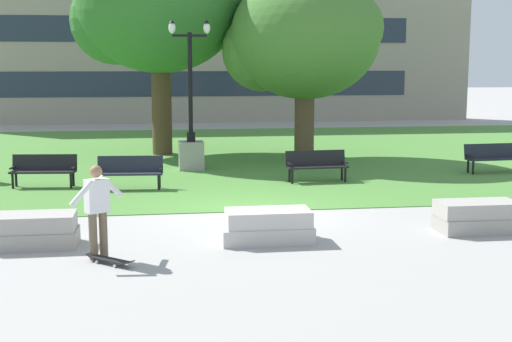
{
  "coord_description": "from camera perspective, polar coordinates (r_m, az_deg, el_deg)",
  "views": [
    {
      "loc": [
        -2.15,
        -16.32,
        3.57
      ],
      "look_at": [
        -0.06,
        -1.4,
        1.2
      ],
      "focal_mm": 50.0,
      "sensor_mm": 36.0,
      "label": 1
    }
  ],
  "objects": [
    {
      "name": "park_bench_near_right",
      "position": [
        19.95,
        -10.05,
        0.06
      ],
      "size": [
        1.83,
        0.66,
        0.9
      ],
      "color": "#1E232D",
      "rests_on": "grass_lawn"
    },
    {
      "name": "skateboard",
      "position": [
        12.87,
        -11.61,
        -6.95
      ],
      "size": [
        0.89,
        0.83,
        0.14
      ],
      "color": "black",
      "rests_on": "ground"
    },
    {
      "name": "building_facade_distant",
      "position": [
        40.98,
        -4.37,
        12.47
      ],
      "size": [
        31.4,
        1.03,
        12.22
      ],
      "color": "gray",
      "rests_on": "ground"
    },
    {
      "name": "tree_far_left",
      "position": [
        27.06,
        -7.88,
        13.03
      ],
      "size": [
        6.36,
        6.06,
        8.17
      ],
      "color": "#4C3823",
      "rests_on": "grass_lawn"
    },
    {
      "name": "concrete_block_right",
      "position": [
        15.62,
        17.41,
        -3.53
      ],
      "size": [
        1.81,
        0.9,
        0.64
      ],
      "color": "#9E9991",
      "rests_on": "ground"
    },
    {
      "name": "concrete_block_center",
      "position": [
        14.38,
        -17.59,
        -4.61
      ],
      "size": [
        1.8,
        0.9,
        0.64
      ],
      "color": "#9E9991",
      "rests_on": "ground"
    },
    {
      "name": "ground_plane",
      "position": [
        16.84,
        -0.47,
        -3.3
      ],
      "size": [
        140.0,
        140.0,
        0.0
      ],
      "primitive_type": "plane",
      "color": "#A3A09B"
    },
    {
      "name": "concrete_block_left",
      "position": [
        14.09,
        0.91,
        -4.45
      ],
      "size": [
        1.8,
        0.9,
        0.64
      ],
      "color": "#BCB7B2",
      "rests_on": "ground"
    },
    {
      "name": "grass_lawn",
      "position": [
        26.64,
        -3.29,
        1.25
      ],
      "size": [
        40.0,
        20.0,
        0.02
      ],
      "primitive_type": "cube",
      "color": "#4C8438",
      "rests_on": "ground"
    },
    {
      "name": "park_bench_far_left",
      "position": [
        20.9,
        4.87,
        0.57
      ],
      "size": [
        1.83,
        0.63,
        0.9
      ],
      "color": "black",
      "rests_on": "grass_lawn"
    },
    {
      "name": "person_skateboarder",
      "position": [
        13.06,
        -12.58,
        -2.76
      ],
      "size": [
        0.91,
        0.97,
        1.71
      ],
      "color": "brown",
      "rests_on": "ground"
    },
    {
      "name": "tree_near_left",
      "position": [
        25.46,
        3.8,
        10.6
      ],
      "size": [
        5.51,
        5.25,
        6.6
      ],
      "color": "brown",
      "rests_on": "grass_lawn"
    },
    {
      "name": "park_bench_near_left",
      "position": [
        23.73,
        18.4,
        1.14
      ],
      "size": [
        1.83,
        0.65,
        0.9
      ],
      "color": "#1E232D",
      "rests_on": "grass_lawn"
    },
    {
      "name": "lamp_post_right",
      "position": [
        23.22,
        -5.22,
        2.55
      ],
      "size": [
        1.32,
        0.8,
        4.79
      ],
      "color": "gray",
      "rests_on": "grass_lawn"
    },
    {
      "name": "park_bench_far_right",
      "position": [
        20.82,
        -16.62,
        0.19
      ],
      "size": [
        1.84,
        0.71,
        0.9
      ],
      "color": "black",
      "rests_on": "grass_lawn"
    }
  ]
}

